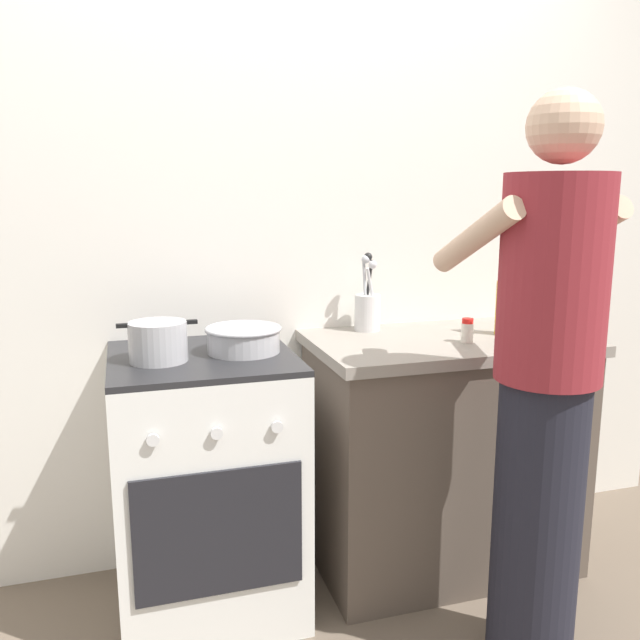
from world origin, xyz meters
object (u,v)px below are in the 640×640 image
at_px(stove_range, 206,482).
at_px(mixing_bowl, 243,338).
at_px(oil_bottle, 505,306).
at_px(pot, 158,342).
at_px(utensil_crock, 367,308).
at_px(person, 545,392).
at_px(spice_bottle, 467,331).

height_order(stove_range, mixing_bowl, mixing_bowl).
bearing_deg(stove_range, oil_bottle, -0.40).
bearing_deg(pot, oil_bottle, 1.56).
height_order(stove_range, utensil_crock, utensil_crock).
height_order(utensil_crock, person, person).
height_order(stove_range, spice_bottle, spice_bottle).
bearing_deg(spice_bottle, stove_range, 174.48).
bearing_deg(pot, person, -26.71).
relative_size(utensil_crock, person, 0.18).
bearing_deg(oil_bottle, utensil_crock, 155.18).
bearing_deg(stove_range, spice_bottle, -5.52).
distance_m(pot, spice_bottle, 1.07).
xyz_separation_m(mixing_bowl, spice_bottle, (0.79, -0.09, -0.01)).
relative_size(stove_range, spice_bottle, 10.29).
relative_size(stove_range, person, 0.53).
xyz_separation_m(stove_range, pot, (-0.14, -0.04, 0.51)).
relative_size(mixing_bowl, utensil_crock, 0.85).
bearing_deg(utensil_crock, stove_range, -162.55).
bearing_deg(stove_range, mixing_bowl, -0.08).
relative_size(pot, mixing_bowl, 0.97).
distance_m(stove_range, pot, 0.53).
relative_size(spice_bottle, person, 0.05).
relative_size(stove_range, mixing_bowl, 3.51).
bearing_deg(person, pot, 153.29).
xyz_separation_m(stove_range, oil_bottle, (1.13, -0.01, 0.56)).
bearing_deg(pot, utensil_crock, 17.36).
bearing_deg(spice_bottle, utensil_crock, 131.77).
relative_size(stove_range, oil_bottle, 3.54).
distance_m(pot, mixing_bowl, 0.28).
bearing_deg(oil_bottle, person, -111.31).
height_order(stove_range, oil_bottle, oil_bottle).
distance_m(stove_range, utensil_crock, 0.88).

